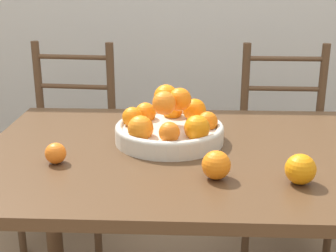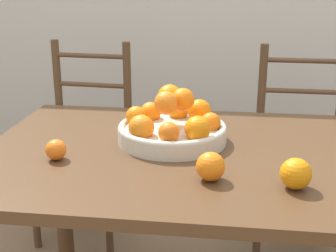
% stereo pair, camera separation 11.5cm
% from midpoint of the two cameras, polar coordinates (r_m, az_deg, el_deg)
% --- Properties ---
extents(dining_table, '(1.41, 0.90, 0.78)m').
position_cam_midpoint_polar(dining_table, '(1.52, 2.17, -6.96)').
color(dining_table, '#4C331E').
rests_on(dining_table, ground_plane).
extents(fruit_bowl, '(0.36, 0.36, 0.18)m').
position_cam_midpoint_polar(fruit_bowl, '(1.54, -1.93, -0.01)').
color(fruit_bowl, beige).
rests_on(fruit_bowl, dining_table).
extents(orange_loose_0, '(0.08, 0.08, 0.08)m').
position_cam_midpoint_polar(orange_loose_0, '(1.27, 3.31, -4.81)').
color(orange_loose_0, orange).
rests_on(orange_loose_0, dining_table).
extents(orange_loose_1, '(0.08, 0.08, 0.08)m').
position_cam_midpoint_polar(orange_loose_1, '(1.27, 13.36, -5.19)').
color(orange_loose_1, orange).
rests_on(orange_loose_1, dining_table).
extents(orange_loose_2, '(0.06, 0.06, 0.06)m').
position_cam_midpoint_polar(orange_loose_2, '(1.42, -15.82, -3.25)').
color(orange_loose_2, orange).
rests_on(orange_loose_2, dining_table).
extents(chair_left, '(0.45, 0.43, 0.98)m').
position_cam_midpoint_polar(chair_left, '(2.40, -13.27, -2.91)').
color(chair_left, '#513823').
rests_on(chair_left, ground_plane).
extents(chair_right, '(0.43, 0.41, 0.98)m').
position_cam_midpoint_polar(chair_right, '(2.35, 12.56, -3.33)').
color(chair_right, '#513823').
rests_on(chair_right, ground_plane).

